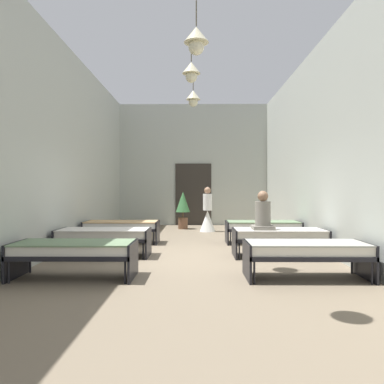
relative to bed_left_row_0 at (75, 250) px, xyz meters
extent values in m
cube|color=#7A6B56|center=(1.83, 1.90, -0.49)|extent=(6.36, 14.25, 0.10)
cube|color=#B2B7AD|center=(1.83, 8.83, 1.93)|extent=(6.16, 0.20, 4.73)
cube|color=#B2B7AD|center=(-1.15, 1.90, 1.93)|extent=(0.20, 13.65, 4.73)
cube|color=#B2B7AD|center=(4.81, 1.90, 1.93)|extent=(0.20, 13.65, 4.73)
cube|color=#2D2823|center=(1.83, 8.71, 0.76)|extent=(1.40, 0.06, 2.40)
cylinder|color=brown|center=(1.93, 0.71, 4.07)|extent=(0.02, 0.02, 0.45)
cone|color=beige|center=(1.93, 0.71, 3.69)|extent=(0.44, 0.44, 0.28)
sphere|color=beige|center=(1.93, 0.71, 3.47)|extent=(0.28, 0.28, 0.28)
cylinder|color=brown|center=(1.81, 3.09, 4.16)|extent=(0.02, 0.02, 0.26)
cone|color=beige|center=(1.81, 3.09, 3.89)|extent=(0.44, 0.44, 0.28)
sphere|color=beige|center=(1.81, 3.09, 3.67)|extent=(0.28, 0.28, 0.28)
cylinder|color=brown|center=(1.84, 5.48, 4.14)|extent=(0.02, 0.02, 0.31)
cone|color=beige|center=(1.84, 5.48, 3.83)|extent=(0.44, 0.44, 0.28)
sphere|color=beige|center=(1.84, 5.48, 3.61)|extent=(0.28, 0.28, 0.28)
cylinder|color=black|center=(-0.87, -0.36, -0.27)|extent=(0.03, 0.03, 0.34)
cylinder|color=black|center=(-0.87, 0.36, -0.27)|extent=(0.03, 0.03, 0.34)
cylinder|color=black|center=(0.87, -0.36, -0.27)|extent=(0.03, 0.03, 0.34)
cylinder|color=black|center=(0.87, 0.36, -0.27)|extent=(0.03, 0.03, 0.34)
cube|color=black|center=(0.00, 0.00, -0.06)|extent=(1.90, 0.84, 0.07)
cube|color=black|center=(-0.93, 0.00, -0.15)|extent=(0.04, 0.84, 0.57)
cube|color=black|center=(0.93, 0.00, -0.15)|extent=(0.04, 0.84, 0.57)
cube|color=silver|center=(0.00, 0.00, 0.04)|extent=(1.82, 0.78, 0.14)
cube|color=slate|center=(0.00, 0.00, 0.12)|extent=(1.86, 0.82, 0.02)
cylinder|color=black|center=(2.79, -0.36, -0.27)|extent=(0.03, 0.03, 0.34)
cylinder|color=black|center=(2.79, 0.36, -0.27)|extent=(0.03, 0.03, 0.34)
cylinder|color=black|center=(4.53, -0.36, -0.27)|extent=(0.03, 0.03, 0.34)
cylinder|color=black|center=(4.53, 0.36, -0.27)|extent=(0.03, 0.03, 0.34)
cube|color=black|center=(3.66, 0.00, -0.06)|extent=(1.90, 0.84, 0.07)
cube|color=black|center=(2.73, 0.00, -0.15)|extent=(0.04, 0.84, 0.57)
cube|color=black|center=(4.59, 0.00, -0.15)|extent=(0.04, 0.84, 0.57)
cube|color=silver|center=(3.66, 0.00, 0.04)|extent=(1.82, 0.78, 0.14)
cube|color=#9E9E93|center=(3.66, 0.00, 0.12)|extent=(1.86, 0.82, 0.02)
cylinder|color=black|center=(-0.87, 1.54, -0.27)|extent=(0.03, 0.03, 0.34)
cylinder|color=black|center=(-0.87, 2.26, -0.27)|extent=(0.03, 0.03, 0.34)
cylinder|color=black|center=(0.87, 1.54, -0.27)|extent=(0.03, 0.03, 0.34)
cylinder|color=black|center=(0.87, 2.26, -0.27)|extent=(0.03, 0.03, 0.34)
cube|color=black|center=(0.00, 1.90, -0.06)|extent=(1.90, 0.84, 0.07)
cube|color=black|center=(-0.93, 1.90, -0.15)|extent=(0.04, 0.84, 0.57)
cube|color=black|center=(0.93, 1.90, -0.15)|extent=(0.04, 0.84, 0.57)
cube|color=silver|center=(0.00, 1.90, 0.04)|extent=(1.82, 0.78, 0.14)
cube|color=beige|center=(0.00, 1.90, 0.12)|extent=(1.86, 0.82, 0.02)
cylinder|color=black|center=(2.79, 1.54, -0.27)|extent=(0.03, 0.03, 0.34)
cylinder|color=black|center=(2.79, 2.26, -0.27)|extent=(0.03, 0.03, 0.34)
cylinder|color=black|center=(4.53, 1.54, -0.27)|extent=(0.03, 0.03, 0.34)
cylinder|color=black|center=(4.53, 2.26, -0.27)|extent=(0.03, 0.03, 0.34)
cube|color=black|center=(3.66, 1.90, -0.06)|extent=(1.90, 0.84, 0.07)
cube|color=black|center=(2.73, 1.90, -0.15)|extent=(0.04, 0.84, 0.57)
cube|color=black|center=(4.59, 1.90, -0.15)|extent=(0.04, 0.84, 0.57)
cube|color=silver|center=(3.66, 1.90, 0.04)|extent=(1.82, 0.78, 0.14)
cube|color=beige|center=(3.66, 1.90, 0.12)|extent=(1.86, 0.82, 0.02)
cylinder|color=black|center=(-0.87, 3.44, -0.27)|extent=(0.03, 0.03, 0.34)
cylinder|color=black|center=(-0.87, 4.16, -0.27)|extent=(0.03, 0.03, 0.34)
cylinder|color=black|center=(0.87, 3.44, -0.27)|extent=(0.03, 0.03, 0.34)
cylinder|color=black|center=(0.87, 4.16, -0.27)|extent=(0.03, 0.03, 0.34)
cube|color=black|center=(0.00, 3.80, -0.06)|extent=(1.90, 0.84, 0.07)
cube|color=black|center=(-0.93, 3.80, -0.15)|extent=(0.04, 0.84, 0.57)
cube|color=black|center=(0.93, 3.80, -0.15)|extent=(0.04, 0.84, 0.57)
cube|color=white|center=(0.00, 3.80, 0.04)|extent=(1.82, 0.78, 0.14)
cube|color=tan|center=(0.00, 3.80, 0.12)|extent=(1.86, 0.82, 0.02)
cylinder|color=black|center=(2.79, 3.44, -0.27)|extent=(0.03, 0.03, 0.34)
cylinder|color=black|center=(2.79, 4.16, -0.27)|extent=(0.03, 0.03, 0.34)
cylinder|color=black|center=(4.53, 3.44, -0.27)|extent=(0.03, 0.03, 0.34)
cylinder|color=black|center=(4.53, 4.16, -0.27)|extent=(0.03, 0.03, 0.34)
cube|color=black|center=(3.66, 3.80, -0.06)|extent=(1.90, 0.84, 0.07)
cube|color=black|center=(2.73, 3.80, -0.15)|extent=(0.04, 0.84, 0.57)
cube|color=black|center=(4.59, 3.80, -0.15)|extent=(0.04, 0.84, 0.57)
cube|color=white|center=(3.66, 3.80, 0.04)|extent=(1.82, 0.78, 0.14)
cube|color=slate|center=(3.66, 3.80, 0.12)|extent=(1.86, 0.82, 0.02)
cone|color=white|center=(2.31, 6.49, -0.09)|extent=(0.52, 0.52, 0.70)
cylinder|color=white|center=(2.31, 6.49, 0.54)|extent=(0.30, 0.30, 0.55)
sphere|color=#A87A5B|center=(2.31, 6.49, 0.92)|extent=(0.22, 0.22, 0.22)
cone|color=white|center=(2.31, 6.49, 1.00)|extent=(0.18, 0.18, 0.10)
cylinder|color=slate|center=(3.31, 1.83, 0.43)|extent=(0.32, 0.32, 0.58)
cube|color=slate|center=(3.31, 1.83, 0.18)|extent=(0.44, 0.44, 0.08)
sphere|color=#846047|center=(3.31, 1.83, 0.83)|extent=(0.22, 0.22, 0.22)
cylinder|color=brown|center=(1.47, 7.29, -0.24)|extent=(0.34, 0.34, 0.40)
cylinder|color=brown|center=(1.47, 7.29, 0.06)|extent=(0.06, 0.06, 0.20)
cone|color=#3D7A42|center=(1.47, 7.29, 0.52)|extent=(0.50, 0.50, 0.72)
camera|label=1|loc=(1.92, -5.89, 0.98)|focal=34.97mm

